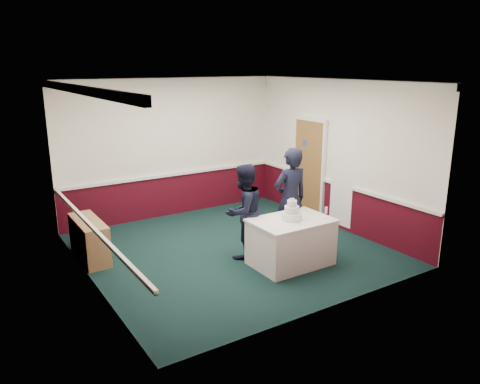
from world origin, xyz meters
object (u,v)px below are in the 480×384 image
wedding_cake (292,213)px  sideboard (90,239)px  cake_knife (298,223)px  person_woman (290,199)px  cake_table (291,242)px  champagne_flute (326,211)px  person_man (244,211)px

wedding_cake → sideboard: bearing=143.8°
wedding_cake → cake_knife: bearing=-98.5°
wedding_cake → person_woman: bearing=53.6°
wedding_cake → cake_knife: 0.23m
cake_table → champagne_flute: size_ratio=6.44×
sideboard → person_woman: (3.20, -1.48, 0.58)m
sideboard → champagne_flute: (3.29, -2.32, 0.58)m
champagne_flute → wedding_cake: bearing=150.8°
cake_knife → person_woman: (0.44, 0.76, 0.14)m
cake_knife → person_woman: size_ratio=0.12×
sideboard → wedding_cake: 3.50m
cake_knife → person_man: size_ratio=0.13×
person_woman → sideboard: bearing=-21.8°
wedding_cake → person_man: 0.85m
cake_knife → person_woman: 0.89m
sideboard → cake_knife: bearing=-39.1°
sideboard → wedding_cake: size_ratio=3.30×
champagne_flute → person_man: size_ratio=0.12×
champagne_flute → person_woman: (-0.09, 0.84, 0.01)m
cake_table → person_man: person_man is taller
cake_knife → person_woman: bearing=62.1°
cake_knife → champagne_flute: (0.53, -0.08, 0.14)m
champagne_flute → sideboard: bearing=144.8°
cake_table → cake_knife: (-0.03, -0.20, 0.39)m
wedding_cake → person_man: size_ratio=0.22×
person_man → person_woman: 0.92m
cake_table → wedding_cake: size_ratio=3.63×
cake_table → cake_knife: bearing=-98.5°
cake_knife → person_woman: person_woman is taller
cake_table → champagne_flute: champagne_flute is taller
sideboard → person_woman: bearing=-24.8°
wedding_cake → person_man: (-0.49, 0.69, -0.07)m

